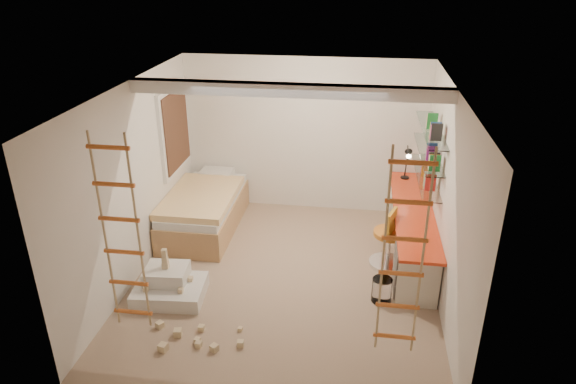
% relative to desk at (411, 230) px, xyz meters
% --- Properties ---
extents(floor, '(4.50, 4.50, 0.00)m').
position_rel_desk_xyz_m(floor, '(-1.72, -0.86, -0.40)').
color(floor, '#9A7D63').
rests_on(floor, ground).
extents(ceiling_beam, '(4.00, 0.18, 0.16)m').
position_rel_desk_xyz_m(ceiling_beam, '(-1.72, -0.56, 2.12)').
color(ceiling_beam, white).
rests_on(ceiling_beam, ceiling).
extents(window_frame, '(0.06, 1.15, 1.35)m').
position_rel_desk_xyz_m(window_frame, '(-3.69, 0.64, 1.15)').
color(window_frame, white).
rests_on(window_frame, wall_left).
extents(window_blind, '(0.02, 1.00, 1.20)m').
position_rel_desk_xyz_m(window_blind, '(-3.65, 0.64, 1.15)').
color(window_blind, '#4C2D1E').
rests_on(window_blind, window_frame).
extents(rope_ladder_left, '(0.41, 0.04, 2.13)m').
position_rel_desk_xyz_m(rope_ladder_left, '(-3.07, -2.61, 1.11)').
color(rope_ladder_left, orange).
rests_on(rope_ladder_left, ceiling).
extents(rope_ladder_right, '(0.41, 0.04, 2.13)m').
position_rel_desk_xyz_m(rope_ladder_right, '(-0.37, -2.61, 1.11)').
color(rope_ladder_right, '#D75F24').
rests_on(rope_ladder_right, ceiling).
extents(waste_bin, '(0.26, 0.26, 0.32)m').
position_rel_desk_xyz_m(waste_bin, '(-0.42, -1.21, -0.24)').
color(waste_bin, white).
rests_on(waste_bin, floor).
extents(desk, '(0.56, 2.80, 0.75)m').
position_rel_desk_xyz_m(desk, '(0.00, 0.00, 0.00)').
color(desk, red).
rests_on(desk, floor).
extents(shelves, '(0.25, 1.80, 0.71)m').
position_rel_desk_xyz_m(shelves, '(0.15, 0.27, 1.10)').
color(shelves, white).
rests_on(shelves, wall_right).
extents(bed, '(1.02, 2.00, 0.69)m').
position_rel_desk_xyz_m(bed, '(-3.20, 0.36, -0.07)').
color(bed, '#AD7F51').
rests_on(bed, floor).
extents(task_lamp, '(0.14, 0.36, 0.57)m').
position_rel_desk_xyz_m(task_lamp, '(-0.05, 0.96, 0.73)').
color(task_lamp, black).
rests_on(task_lamp, desk).
extents(swivel_chair, '(0.67, 0.67, 0.88)m').
position_rel_desk_xyz_m(swivel_chair, '(-0.32, -0.35, -0.08)').
color(swivel_chair, orange).
rests_on(swivel_chair, floor).
extents(play_platform, '(0.93, 0.75, 0.39)m').
position_rel_desk_xyz_m(play_platform, '(-3.12, -1.50, -0.25)').
color(play_platform, silver).
rests_on(play_platform, floor).
extents(toy_blocks, '(1.40, 1.15, 0.66)m').
position_rel_desk_xyz_m(toy_blocks, '(-2.74, -1.97, -0.22)').
color(toy_blocks, '#CCB284').
rests_on(toy_blocks, floor).
extents(books, '(0.14, 0.58, 0.92)m').
position_rel_desk_xyz_m(books, '(0.15, 0.27, 1.21)').
color(books, red).
rests_on(books, shelves).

